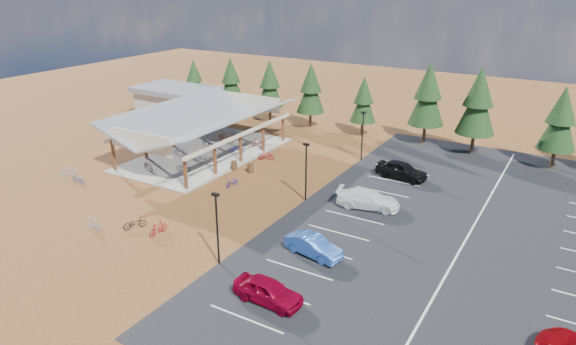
{
  "coord_description": "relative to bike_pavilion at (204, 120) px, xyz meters",
  "views": [
    {
      "loc": [
        24.28,
        -33.33,
        18.14
      ],
      "look_at": [
        3.04,
        2.34,
        2.06
      ],
      "focal_mm": 32.0,
      "sensor_mm": 36.0,
      "label": 1
    }
  ],
  "objects": [
    {
      "name": "pine_3",
      "position": [
        4.53,
        15.13,
        1.13
      ],
      "size": [
        3.48,
        3.48,
        8.11
      ],
      "color": "#382314",
      "rests_on": "ground"
    },
    {
      "name": "bike_6",
      "position": [
        2.6,
        1.99,
        -3.25
      ],
      "size": [
        1.9,
        1.04,
        0.95
      ],
      "primitive_type": "imported",
      "rotation": [
        0.0,
        0.0,
        1.81
      ],
      "color": "navy",
      "rests_on": "concrete_pad"
    },
    {
      "name": "pine_1",
      "position": [
        -8.07,
        15.55,
        0.9
      ],
      "size": [
        3.32,
        3.32,
        7.74
      ],
      "color": "#382314",
      "rests_on": "ground"
    },
    {
      "name": "bike_0",
      "position": [
        -1.76,
        -6.72,
        -3.25
      ],
      "size": [
        1.9,
        1.14,
        0.94
      ],
      "primitive_type": "imported",
      "rotation": [
        0.0,
        0.0,
        1.26
      ],
      "color": "black",
      "rests_on": "concrete_pad"
    },
    {
      "name": "car_1",
      "position": [
        19.94,
        -12.84,
        -3.09
      ],
      "size": [
        4.43,
        2.23,
        1.39
      ],
      "primitive_type": "imported",
      "rotation": [
        0.0,
        0.0,
        1.39
      ],
      "color": "#224998",
      "rests_on": "asphalt_lot"
    },
    {
      "name": "lamp_post_2",
      "position": [
        15.0,
        7.0,
        -0.85
      ],
      "size": [
        0.5,
        0.25,
        5.14
      ],
      "color": "black",
      "rests_on": "ground"
    },
    {
      "name": "bike_3",
      "position": [
        -1.06,
        4.57,
        -3.17
      ],
      "size": [
        1.91,
        0.82,
        1.11
      ],
      "primitive_type": "imported",
      "rotation": [
        0.0,
        0.0,
        1.4
      ],
      "color": "brown",
      "rests_on": "concrete_pad"
    },
    {
      "name": "bike_15",
      "position": [
        6.52,
        1.81,
        -3.3
      ],
      "size": [
        1.79,
        1.19,
        1.05
      ],
      "primitive_type": "imported",
      "rotation": [
        0.0,
        0.0,
        2.01
      ],
      "color": "maroon",
      "rests_on": "ground"
    },
    {
      "name": "bike_1",
      "position": [
        -2.26,
        -1.64,
        -3.24
      ],
      "size": [
        1.64,
        0.62,
        0.96
      ],
      "primitive_type": "imported",
      "rotation": [
        0.0,
        0.0,
        1.68
      ],
      "color": "gray",
      "rests_on": "concrete_pad"
    },
    {
      "name": "bike_pavilion",
      "position": [
        0.0,
        0.0,
        0.0
      ],
      "size": [
        11.65,
        19.4,
        4.97
      ],
      "color": "#4E3116",
      "rests_on": "concrete_pad"
    },
    {
      "name": "ground",
      "position": [
        10.0,
        -7.0,
        -3.82
      ],
      "size": [
        140.0,
        140.0,
        0.0
      ],
      "primitive_type": "plane",
      "color": "brown",
      "rests_on": "ground"
    },
    {
      "name": "bike_12",
      "position": [
        6.34,
        -16.25,
        -3.36
      ],
      "size": [
        1.4,
        1.84,
        0.93
      ],
      "primitive_type": "imported",
      "rotation": [
        0.0,
        0.0,
        2.63
      ],
      "color": "black",
      "rests_on": "ground"
    },
    {
      "name": "lamp_post_0",
      "position": [
        15.0,
        -17.0,
        -0.85
      ],
      "size": [
        0.5,
        0.25,
        5.14
      ],
      "color": "black",
      "rests_on": "ground"
    },
    {
      "name": "asphalt_lot",
      "position": [
        28.5,
        -4.0,
        -3.8
      ],
      "size": [
        27.0,
        44.0,
        0.04
      ],
      "primitive_type": "cube",
      "color": "black",
      "rests_on": "ground"
    },
    {
      "name": "outbuilding",
      "position": [
        -14.0,
        11.0,
        -1.8
      ],
      "size": [
        11.0,
        7.0,
        3.9
      ],
      "color": "#ADA593",
      "rests_on": "ground"
    },
    {
      "name": "trash_bin_1",
      "position": [
        7.14,
        -1.93,
        -3.37
      ],
      "size": [
        0.6,
        0.6,
        0.9
      ],
      "primitive_type": "cylinder",
      "color": "#422C17",
      "rests_on": "ground"
    },
    {
      "name": "bike_14",
      "position": [
        7.71,
        -5.71,
        -3.41
      ],
      "size": [
        0.67,
        1.6,
        0.82
      ],
      "primitive_type": "imported",
      "rotation": [
        0.0,
        0.0,
        -0.08
      ],
      "color": "#131590",
      "rests_on": "ground"
    },
    {
      "name": "lamp_post_1",
      "position": [
        15.0,
        -5.0,
        -0.85
      ],
      "size": [
        0.5,
        0.25,
        5.14
      ],
      "color": "black",
      "rests_on": "ground"
    },
    {
      "name": "bike_4",
      "position": [
        1.44,
        -5.22,
        -3.32
      ],
      "size": [
        1.61,
        0.93,
        0.8
      ],
      "primitive_type": "imported",
      "rotation": [
        0.0,
        0.0,
        1.85
      ],
      "color": "black",
      "rests_on": "concrete_pad"
    },
    {
      "name": "car_3",
      "position": [
        20.18,
        -3.7,
        -3.03
      ],
      "size": [
        5.49,
        3.12,
        1.5
      ],
      "primitive_type": "imported",
      "rotation": [
        0.0,
        0.0,
        1.78
      ],
      "color": "white",
      "rests_on": "asphalt_lot"
    },
    {
      "name": "bike_13",
      "position": [
        3.84,
        -17.99,
        -3.31
      ],
      "size": [
        1.7,
        0.49,
        1.02
      ],
      "primitive_type": "imported",
      "rotation": [
        0.0,
        0.0,
        4.7
      ],
      "color": "#A0A2A9",
      "rests_on": "ground"
    },
    {
      "name": "concrete_pad",
      "position": [
        0.0,
        0.0,
        -3.77
      ],
      "size": [
        10.6,
        18.6,
        0.1
      ],
      "primitive_type": "cube",
      "color": "gray",
      "rests_on": "ground"
    },
    {
      "name": "bike_10",
      "position": [
        -4.97,
        -12.41,
        -3.4
      ],
      "size": [
        1.63,
        0.58,
        0.85
      ],
      "primitive_type": "imported",
      "rotation": [
        0.0,
        0.0,
        4.72
      ],
      "color": "navy",
      "rests_on": "ground"
    },
    {
      "name": "pine_5",
      "position": [
        18.89,
        15.91,
        1.85
      ],
      "size": [
        3.99,
        3.99,
        9.29
      ],
      "color": "#382314",
      "rests_on": "ground"
    },
    {
      "name": "pine_6",
      "position": [
        24.45,
        15.02,
        1.92
      ],
      "size": [
        4.04,
        4.04,
        9.4
      ],
      "color": "#382314",
      "rests_on": "ground"
    },
    {
      "name": "bike_11",
      "position": [
        8.58,
        -16.04,
        -3.29
      ],
      "size": [
        0.57,
        1.79,
        1.06
      ],
      "primitive_type": "imported",
      "rotation": [
        0.0,
        0.0,
        -0.04
      ],
      "color": "#A01211",
      "rests_on": "ground"
    },
    {
      "name": "bike_7",
      "position": [
        3.42,
        4.81,
        -3.25
      ],
      "size": [
        1.64,
        0.78,
        0.95
      ],
      "primitive_type": "imported",
      "rotation": [
        0.0,
        0.0,
        1.79
      ],
      "color": "maroon",
      "rests_on": "concrete_pad"
    },
    {
      "name": "bike_9",
      "position": [
        -7.26,
        -11.64,
        -3.34
      ],
      "size": [
        1.08,
        1.64,
        0.96
      ],
      "primitive_type": "imported",
      "rotation": [
        0.0,
        0.0,
        2.71
      ],
      "color": "gray",
      "rests_on": "ground"
    },
    {
      "name": "pine_7",
      "position": [
        32.35,
        14.49,
        1.25
      ],
      "size": [
        3.57,
        3.57,
        8.31
      ],
      "color": "#382314",
      "rests_on": "ground"
    },
    {
      "name": "pine_4",
      "position": [
        11.57,
        15.19,
        0.52
      ],
      "size": [
        3.06,
        3.06,
        7.12
      ],
      "color": "#382314",
      "rests_on": "ground"
    },
    {
      "name": "trash_bin_0",
      "position": [
        5.34,
        -2.19,
        -3.37
      ],
      "size": [
        0.6,
        0.6,
        0.9
      ],
      "primitive_type": "cylinder",
      "color": "#422C17",
      "rests_on": "ground"
    },
    {
      "name": "bike_5",
      "position": [
        1.3,
        -2.16,
        -3.28
      ],
      "size": [
        1.54,
        0.77,
        0.89
      ],
      "primitive_type": "imported",
      "rotation": [
        0.0,
        0.0,
        1.82
      ],
      "color": "#94999C",
      "rests_on": "concrete_pad"
    },
    {
      "name": "pine_2",
      "position": [
        -1.5,
        15.11,
        1.04
      ],
      "size": [
        3.42,
        3.42,
        7.97
      ],
      "color": "#382314",
      "rests_on": "ground"
    },
    {
      "name": "bike_2",
      "position": [
        -1.72,
        2.23,
        -3.31
      ],
      "size": [
        1.63,
        0.72,
        0.83
      ],
      "primitive_type": "imported",
      "rotation": [
        0.0,
        0.0,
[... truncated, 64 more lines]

